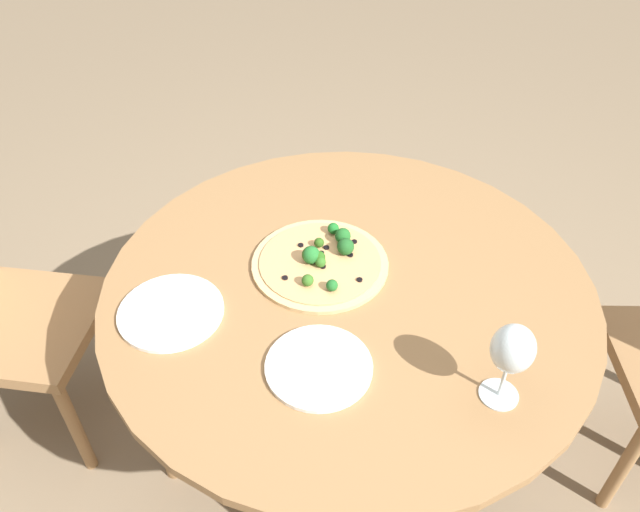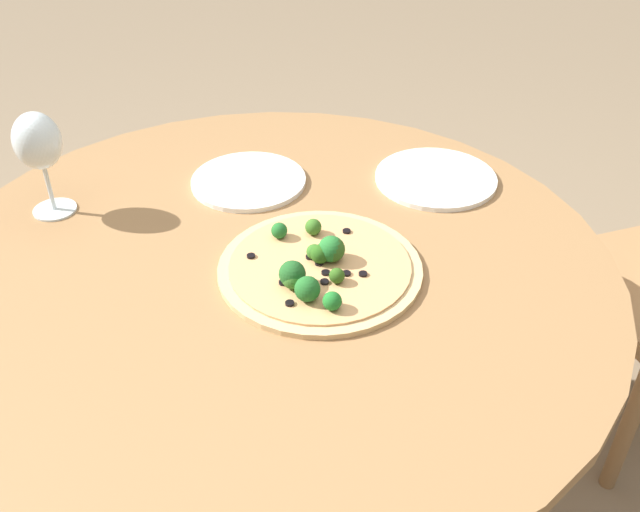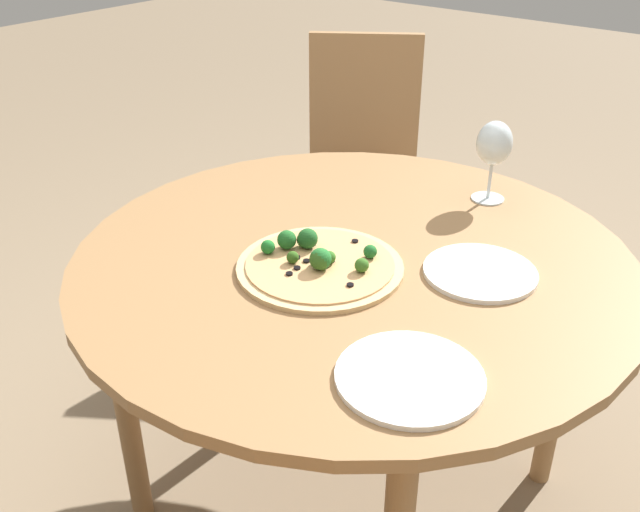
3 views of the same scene
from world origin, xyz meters
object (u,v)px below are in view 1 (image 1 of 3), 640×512
plate_near (319,367)px  wine_glass (512,351)px  pizza (322,260)px  plate_far (171,312)px

plate_near → wine_glass: bearing=114.6°
plate_near → pizza: bearing=-145.9°
wine_glass → plate_near: wine_glass is taller
pizza → wine_glass: 0.54m
wine_glass → plate_near: bearing=-65.4°
pizza → plate_near: (0.26, 0.18, -0.01)m
wine_glass → plate_near: size_ratio=0.87×
pizza → plate_near: 0.32m
plate_near → plate_far: (0.07, -0.36, 0.00)m
pizza → plate_near: size_ratio=1.50×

